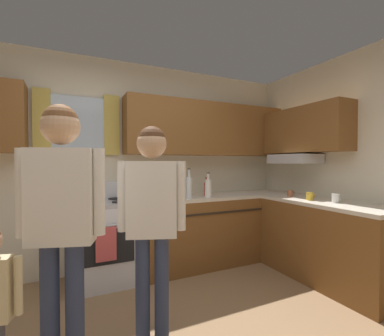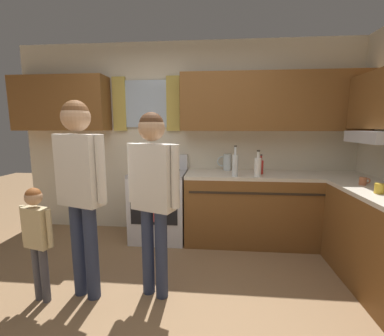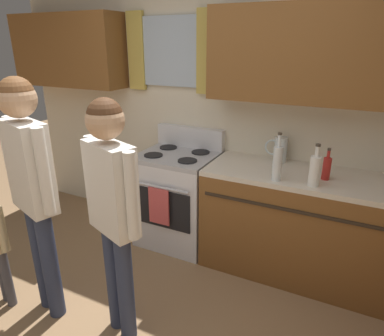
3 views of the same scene
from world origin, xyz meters
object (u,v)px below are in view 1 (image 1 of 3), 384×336
stove_oven (102,240)px  bottle_tall_clear (189,187)px  bottle_milk_white (208,188)px  mug_ceramic_white (336,198)px  adult_in_plaid (152,207)px  mug_mustard_yellow (310,196)px  bottle_sauce_red (206,189)px  adult_holding_child (61,206)px  water_pitcher (170,187)px  cup_terracotta (290,193)px

stove_oven → bottle_tall_clear: bearing=-13.2°
bottle_milk_white → bottle_tall_clear: bearing=-176.8°
mug_ceramic_white → stove_oven: bearing=152.8°
adult_in_plaid → bottle_tall_clear: bearing=52.5°
bottle_tall_clear → adult_in_plaid: bearing=-127.5°
bottle_tall_clear → mug_ceramic_white: bottle_tall_clear is taller
mug_mustard_yellow → mug_ceramic_white: 0.27m
bottle_sauce_red → adult_holding_child: size_ratio=0.14×
stove_oven → water_pitcher: 1.06m
bottle_tall_clear → adult_holding_child: adult_holding_child is taller
bottle_milk_white → adult_holding_child: 1.93m
mug_ceramic_white → adult_holding_child: 2.67m
bottle_tall_clear → cup_terracotta: size_ratio=3.37×
mug_mustard_yellow → adult_holding_child: adult_holding_child is taller
mug_mustard_yellow → adult_holding_child: 2.60m
adult_holding_child → cup_terracotta: bearing=15.0°
bottle_milk_white → adult_holding_child: (-1.62, -1.06, 0.05)m
bottle_tall_clear → water_pitcher: size_ratio=1.67×
cup_terracotta → adult_holding_child: adult_holding_child is taller
adult_holding_child → water_pitcher: bearing=49.3°
bottle_tall_clear → bottle_milk_white: bearing=3.2°
stove_oven → cup_terracotta: stove_oven is taller
cup_terracotta → adult_in_plaid: adult_in_plaid is taller
bottle_milk_white → mug_mustard_yellow: 1.19m
stove_oven → mug_ceramic_white: size_ratio=8.76×
cup_terracotta → adult_in_plaid: bearing=-162.5°
mug_ceramic_white → adult_holding_child: size_ratio=0.07×
mug_mustard_yellow → adult_in_plaid: size_ratio=0.08×
adult_holding_child → bottle_milk_white: bearing=33.3°
bottle_sauce_red → mug_mustard_yellow: (0.89, -0.87, -0.05)m
bottle_milk_white → adult_in_plaid: size_ratio=0.20×
mug_ceramic_white → adult_holding_child: (-2.66, -0.10, 0.12)m
bottle_sauce_red → water_pitcher: bottle_sauce_red is taller
bottle_tall_clear → adult_in_plaid: size_ratio=0.23×
bottle_tall_clear → mug_ceramic_white: 1.62m
bottle_milk_white → adult_in_plaid: adult_in_plaid is taller
mug_mustard_yellow → adult_in_plaid: bearing=-171.6°
mug_ceramic_white → water_pitcher: bearing=135.3°
bottle_sauce_red → adult_in_plaid: size_ratio=0.15×
mug_mustard_yellow → bottle_sauce_red: bearing=135.6°
bottle_sauce_red → bottle_milk_white: (-0.06, -0.17, 0.03)m
water_pitcher → adult_holding_child: bearing=-130.7°
cup_terracotta → adult_in_plaid: size_ratio=0.07×
adult_in_plaid → stove_oven: bearing=100.2°
stove_oven → mug_mustard_yellow: bearing=-22.7°
stove_oven → mug_mustard_yellow: stove_oven is taller
stove_oven → bottle_tall_clear: 1.15m
bottle_milk_white → water_pitcher: bearing=129.6°
water_pitcher → bottle_milk_white: bearing=-50.4°
cup_terracotta → adult_holding_child: (-2.61, -0.70, 0.13)m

